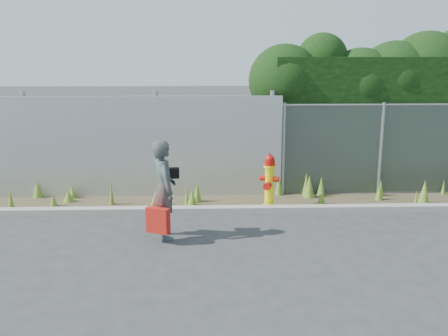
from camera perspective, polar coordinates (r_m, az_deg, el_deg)
ground at (r=8.25m, az=2.43°, el=-8.99°), size 80.00×80.00×0.00m
curb at (r=9.92m, az=1.66°, el=-4.76°), size 16.00×0.22×0.12m
weed_strip at (r=10.52m, az=-0.20°, el=-3.25°), size 16.00×1.25×0.54m
corrugated_fence at (r=11.13m, az=-15.63°, el=2.28°), size 8.50×0.21×2.30m
chainlink_fence at (r=11.86m, az=22.29°, el=2.06°), size 6.50×0.07×2.05m
hedge at (r=12.65m, az=20.79°, el=7.37°), size 7.86×1.91×3.72m
fire_hydrant at (r=10.09m, az=5.21°, el=-1.61°), size 0.38×0.34×1.13m
woman at (r=8.46m, az=-6.87°, el=-2.46°), size 0.57×0.71×1.69m
red_tote_bag at (r=8.31m, az=-7.55°, el=-5.94°), size 0.38×0.14×0.50m
black_shoulder_bag at (r=8.58m, az=-5.98°, el=-0.57°), size 0.25×0.10×0.19m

